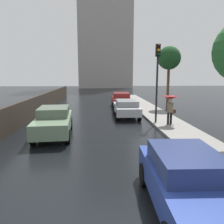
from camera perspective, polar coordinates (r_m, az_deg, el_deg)
car_green_near_kerb at (r=12.20m, az=-14.57°, el=-2.25°), size 2.07×4.52×1.49m
car_blue_mid_road at (r=5.69m, az=18.54°, el=-16.33°), size 1.84×4.06×1.44m
car_red_far_ahead at (r=22.33m, az=2.34°, el=3.22°), size 1.89×4.20×1.43m
car_silver_behind_camera at (r=17.12m, az=3.66°, el=1.13°), size 1.87×4.41×1.30m
pedestrian_with_umbrella_near at (r=14.17m, az=14.57°, el=2.30°), size 0.94×0.94×1.76m
traffic_light at (r=14.49m, az=11.47°, el=10.50°), size 0.26×0.39×4.90m
street_tree_mid at (r=21.51m, az=14.30°, el=12.98°), size 2.09×2.09×5.73m
distant_tower at (r=59.16m, az=-2.10°, el=22.66°), size 13.59×9.69×33.36m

